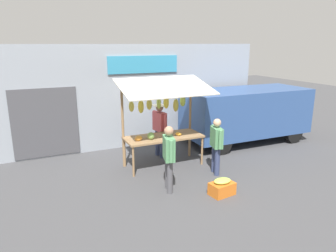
{
  "coord_description": "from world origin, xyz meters",
  "views": [
    {
      "loc": [
        3.4,
        7.74,
        3.42
      ],
      "look_at": [
        0.0,
        0.3,
        1.25
      ],
      "focal_mm": 33.43,
      "sensor_mm": 36.0,
      "label": 1
    }
  ],
  "objects_px": {
    "vendor_with_sunhat": "(160,126)",
    "shopper_in_grey_tee": "(216,143)",
    "produce_crate_near": "(222,187)",
    "parked_van": "(242,111)",
    "shopper_with_ponytail": "(169,154)",
    "market_stall": "(163,113)"
  },
  "relations": [
    {
      "from": "vendor_with_sunhat",
      "to": "shopper_in_grey_tee",
      "type": "bearing_deg",
      "value": 15.87
    },
    {
      "from": "shopper_in_grey_tee",
      "to": "produce_crate_near",
      "type": "distance_m",
      "value": 1.41
    },
    {
      "from": "vendor_with_sunhat",
      "to": "parked_van",
      "type": "relative_size",
      "value": 0.38
    },
    {
      "from": "produce_crate_near",
      "to": "parked_van",
      "type": "bearing_deg",
      "value": -132.9
    },
    {
      "from": "vendor_with_sunhat",
      "to": "parked_van",
      "type": "height_order",
      "value": "parked_van"
    },
    {
      "from": "shopper_in_grey_tee",
      "to": "shopper_with_ponytail",
      "type": "distance_m",
      "value": 1.63
    },
    {
      "from": "shopper_in_grey_tee",
      "to": "parked_van",
      "type": "relative_size",
      "value": 0.34
    },
    {
      "from": "vendor_with_sunhat",
      "to": "shopper_with_ponytail",
      "type": "xyz_separation_m",
      "value": [
        0.73,
        2.26,
        -0.07
      ]
    },
    {
      "from": "market_stall",
      "to": "shopper_with_ponytail",
      "type": "distance_m",
      "value": 1.77
    },
    {
      "from": "parked_van",
      "to": "market_stall",
      "type": "bearing_deg",
      "value": 14.85
    },
    {
      "from": "shopper_in_grey_tee",
      "to": "parked_van",
      "type": "xyz_separation_m",
      "value": [
        -2.37,
        -2.01,
        0.25
      ]
    },
    {
      "from": "shopper_with_ponytail",
      "to": "shopper_in_grey_tee",
      "type": "bearing_deg",
      "value": -61.11
    },
    {
      "from": "vendor_with_sunhat",
      "to": "produce_crate_near",
      "type": "xyz_separation_m",
      "value": [
        -0.31,
        2.97,
        -0.8
      ]
    },
    {
      "from": "shopper_with_ponytail",
      "to": "produce_crate_near",
      "type": "height_order",
      "value": "shopper_with_ponytail"
    },
    {
      "from": "vendor_with_sunhat",
      "to": "shopper_in_grey_tee",
      "type": "relative_size",
      "value": 1.09
    },
    {
      "from": "market_stall",
      "to": "vendor_with_sunhat",
      "type": "xyz_separation_m",
      "value": [
        -0.21,
        -0.7,
        -0.57
      ]
    },
    {
      "from": "shopper_in_grey_tee",
      "to": "produce_crate_near",
      "type": "xyz_separation_m",
      "value": [
        0.54,
        1.11,
        -0.68
      ]
    },
    {
      "from": "market_stall",
      "to": "shopper_in_grey_tee",
      "type": "relative_size",
      "value": 1.64
    },
    {
      "from": "parked_van",
      "to": "produce_crate_near",
      "type": "height_order",
      "value": "parked_van"
    },
    {
      "from": "shopper_in_grey_tee",
      "to": "parked_van",
      "type": "distance_m",
      "value": 3.11
    },
    {
      "from": "shopper_in_grey_tee",
      "to": "shopper_with_ponytail",
      "type": "bearing_deg",
      "value": 118.3
    },
    {
      "from": "parked_van",
      "to": "shopper_in_grey_tee",
      "type": "bearing_deg",
      "value": 41.14
    }
  ]
}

